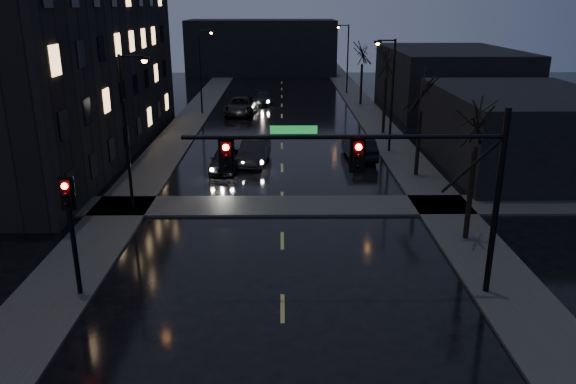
{
  "coord_description": "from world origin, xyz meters",
  "views": [
    {
      "loc": [
        -0.0,
        -9.6,
        10.29
      ],
      "look_at": [
        0.23,
        11.47,
        3.2
      ],
      "focal_mm": 35.0,
      "sensor_mm": 36.0,
      "label": 1
    }
  ],
  "objects_px": {
    "oncoming_car_a": "(225,159)",
    "oncoming_car_c": "(241,106)",
    "oncoming_car_b": "(254,152)",
    "oncoming_car_d": "(263,98)",
    "lead_car": "(359,147)"
  },
  "relations": [
    {
      "from": "oncoming_car_b",
      "to": "lead_car",
      "type": "distance_m",
      "value": 7.36
    },
    {
      "from": "oncoming_car_c",
      "to": "oncoming_car_b",
      "type": "bearing_deg",
      "value": -78.74
    },
    {
      "from": "oncoming_car_c",
      "to": "oncoming_car_a",
      "type": "bearing_deg",
      "value": -84.62
    },
    {
      "from": "oncoming_car_a",
      "to": "oncoming_car_c",
      "type": "distance_m",
      "value": 19.38
    },
    {
      "from": "oncoming_car_a",
      "to": "oncoming_car_d",
      "type": "distance_m",
      "value": 25.2
    },
    {
      "from": "oncoming_car_b",
      "to": "oncoming_car_d",
      "type": "bearing_deg",
      "value": 97.34
    },
    {
      "from": "oncoming_car_c",
      "to": "lead_car",
      "type": "relative_size",
      "value": 1.2
    },
    {
      "from": "oncoming_car_b",
      "to": "lead_car",
      "type": "bearing_deg",
      "value": 15.79
    },
    {
      "from": "oncoming_car_b",
      "to": "oncoming_car_d",
      "type": "xyz_separation_m",
      "value": [
        -0.13,
        23.45,
        -0.13
      ]
    },
    {
      "from": "oncoming_car_b",
      "to": "lead_car",
      "type": "relative_size",
      "value": 0.96
    },
    {
      "from": "oncoming_car_d",
      "to": "oncoming_car_b",
      "type": "bearing_deg",
      "value": -96.21
    },
    {
      "from": "oncoming_car_d",
      "to": "lead_car",
      "type": "relative_size",
      "value": 0.92
    },
    {
      "from": "lead_car",
      "to": "oncoming_car_c",
      "type": "bearing_deg",
      "value": -64.2
    },
    {
      "from": "oncoming_car_b",
      "to": "oncoming_car_c",
      "type": "relative_size",
      "value": 0.8
    },
    {
      "from": "oncoming_car_a",
      "to": "oncoming_car_c",
      "type": "relative_size",
      "value": 0.71
    }
  ]
}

